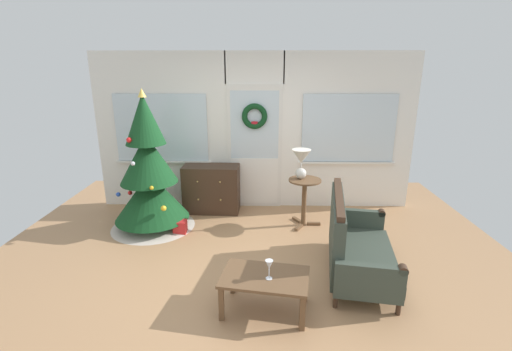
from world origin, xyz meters
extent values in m
plane|color=#AD7F56|center=(0.00, 0.00, 0.00)|extent=(6.76, 6.76, 0.00)
cube|color=white|center=(-1.52, 2.09, 1.27)|extent=(2.15, 0.08, 2.55)
cube|color=white|center=(1.52, 2.09, 1.27)|extent=(2.15, 0.08, 2.55)
cube|color=white|center=(0.00, 2.09, 2.30)|extent=(0.94, 0.08, 0.50)
cube|color=silver|center=(0.00, 2.05, 1.02)|extent=(0.90, 0.05, 2.05)
cube|color=white|center=(0.00, 2.03, 0.45)|extent=(0.78, 0.02, 0.80)
cube|color=silver|center=(0.00, 2.03, 1.40)|extent=(0.78, 0.01, 1.10)
cube|color=silver|center=(-1.52, 2.03, 1.35)|extent=(1.50, 0.01, 1.10)
cube|color=silver|center=(1.52, 2.03, 1.35)|extent=(1.50, 0.01, 1.10)
cube|color=silver|center=(-1.52, 2.02, 0.78)|extent=(1.59, 0.06, 0.03)
cube|color=silver|center=(1.52, 2.02, 0.78)|extent=(1.59, 0.06, 0.03)
torus|color=#123B1B|center=(0.00, 1.99, 1.55)|extent=(0.41, 0.09, 0.41)
cube|color=red|center=(0.00, 1.97, 1.42)|extent=(0.10, 0.02, 0.10)
cylinder|color=#4C331E|center=(-1.51, 1.17, 0.11)|extent=(0.10, 0.10, 0.22)
cone|color=beige|center=(-1.51, 1.17, 0.05)|extent=(1.23, 1.23, 0.10)
cone|color=#14421E|center=(-1.51, 1.17, 0.49)|extent=(1.08, 1.08, 0.70)
cone|color=#14421E|center=(-1.51, 1.17, 1.06)|extent=(0.82, 0.82, 0.70)
cone|color=#14421E|center=(-1.51, 1.17, 1.62)|extent=(0.56, 0.56, 0.70)
cone|color=#E0BC4C|center=(-1.51, 1.17, 1.98)|extent=(0.12, 0.12, 0.12)
sphere|color=red|center=(-1.87, 1.31, 0.48)|extent=(0.07, 0.07, 0.07)
sphere|color=gold|center=(-1.37, 0.79, 0.74)|extent=(0.05, 0.05, 0.05)
sphere|color=silver|center=(-1.62, 0.87, 1.06)|extent=(0.06, 0.06, 0.06)
sphere|color=#264CB2|center=(-1.92, 0.99, 0.57)|extent=(0.07, 0.07, 0.07)
sphere|color=red|center=(-1.67, 0.96, 1.37)|extent=(0.07, 0.07, 0.07)
sphere|color=gold|center=(-1.23, 0.80, 0.44)|extent=(0.08, 0.08, 0.08)
cube|color=#3D281C|center=(-0.70, 1.79, 0.39)|extent=(0.92, 0.46, 0.78)
sphere|color=tan|center=(-0.89, 1.58, 0.58)|extent=(0.03, 0.03, 0.03)
sphere|color=tan|center=(-0.53, 1.56, 0.58)|extent=(0.03, 0.03, 0.03)
sphere|color=tan|center=(-0.89, 1.58, 0.28)|extent=(0.03, 0.03, 0.03)
sphere|color=tan|center=(-0.53, 1.56, 0.28)|extent=(0.03, 0.03, 0.03)
cylinder|color=#3D281C|center=(1.46, -0.80, 0.07)|extent=(0.05, 0.05, 0.14)
cylinder|color=#3D281C|center=(1.69, 0.54, 0.07)|extent=(0.05, 0.05, 0.14)
cylinder|color=#3D281C|center=(0.87, -0.70, 0.07)|extent=(0.05, 0.05, 0.14)
cylinder|color=#3D281C|center=(1.09, 0.64, 0.07)|extent=(0.05, 0.05, 0.14)
cube|color=#384238|center=(1.28, -0.08, 0.21)|extent=(0.92, 1.40, 0.14)
cube|color=#384238|center=(0.98, -0.03, 0.59)|extent=(0.33, 1.30, 0.62)
cube|color=#3D281C|center=(0.98, -0.03, 0.93)|extent=(0.29, 1.27, 0.06)
cube|color=#384238|center=(1.16, -0.76, 0.33)|extent=(0.67, 0.20, 0.38)
cylinder|color=#3D281C|center=(1.45, -0.81, 0.50)|extent=(0.10, 0.10, 0.09)
cube|color=#384238|center=(1.39, 0.61, 0.33)|extent=(0.67, 0.20, 0.38)
cylinder|color=#3D281C|center=(1.68, 0.56, 0.50)|extent=(0.10, 0.10, 0.09)
cylinder|color=brown|center=(0.76, 1.26, 0.71)|extent=(0.48, 0.48, 0.02)
cylinder|color=brown|center=(0.76, 1.26, 0.35)|extent=(0.07, 0.07, 0.70)
cube|color=brown|center=(0.92, 1.26, 0.02)|extent=(0.20, 0.05, 0.04)
cube|color=brown|center=(0.68, 1.39, 0.02)|extent=(0.14, 0.20, 0.04)
cube|color=brown|center=(0.68, 1.12, 0.02)|extent=(0.14, 0.20, 0.04)
sphere|color=silver|center=(0.70, 1.30, 0.81)|extent=(0.16, 0.16, 0.16)
cylinder|color=silver|center=(0.70, 1.30, 0.94)|extent=(0.02, 0.02, 0.06)
cone|color=silver|center=(0.70, 1.30, 1.07)|extent=(0.28, 0.28, 0.20)
cube|color=brown|center=(0.16, -0.75, 0.37)|extent=(0.91, 0.65, 0.03)
cube|color=brown|center=(-0.25, -0.90, 0.18)|extent=(0.05, 0.05, 0.36)
cube|color=brown|center=(0.50, -1.03, 0.18)|extent=(0.05, 0.05, 0.36)
cube|color=brown|center=(-0.18, -0.47, 0.18)|extent=(0.05, 0.05, 0.36)
cube|color=brown|center=(0.57, -0.59, 0.18)|extent=(0.05, 0.05, 0.36)
cylinder|color=silver|center=(0.20, -0.80, 0.39)|extent=(0.06, 0.06, 0.01)
cylinder|color=silver|center=(0.20, -0.80, 0.44)|extent=(0.01, 0.01, 0.10)
cone|color=silver|center=(0.20, -0.80, 0.54)|extent=(0.08, 0.08, 0.09)
cube|color=red|center=(-1.06, 0.96, 0.09)|extent=(0.18, 0.16, 0.18)
camera|label=1|loc=(0.13, -3.80, 2.33)|focal=25.35mm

